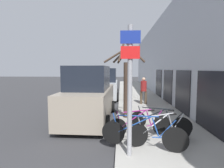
{
  "coord_description": "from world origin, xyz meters",
  "views": [
    {
      "loc": [
        1.13,
        -1.0,
        2.34
      ],
      "look_at": [
        0.72,
        7.23,
        1.63
      ],
      "focal_mm": 28.0,
      "sensor_mm": 36.0,
      "label": 1
    }
  ],
  "objects_px": {
    "parked_car_1": "(106,85)",
    "street_tree": "(125,81)",
    "pedestrian_near": "(144,89)",
    "bicycle_1": "(162,130)",
    "bicycle_2": "(140,125)",
    "bicycle_0": "(143,134)",
    "signpost": "(130,87)",
    "parked_car_0": "(90,96)",
    "bicycle_3": "(159,121)"
  },
  "relations": [
    {
      "from": "pedestrian_near",
      "to": "parked_car_1",
      "type": "bearing_deg",
      "value": 135.41
    },
    {
      "from": "parked_car_1",
      "to": "street_tree",
      "type": "height_order",
      "value": "street_tree"
    },
    {
      "from": "pedestrian_near",
      "to": "bicycle_1",
      "type": "bearing_deg",
      "value": -90.06
    },
    {
      "from": "bicycle_0",
      "to": "parked_car_1",
      "type": "distance_m",
      "value": 9.15
    },
    {
      "from": "street_tree",
      "to": "bicycle_3",
      "type": "bearing_deg",
      "value": -55.86
    },
    {
      "from": "parked_car_1",
      "to": "pedestrian_near",
      "type": "distance_m",
      "value": 3.79
    },
    {
      "from": "parked_car_0",
      "to": "street_tree",
      "type": "bearing_deg",
      "value": 1.09
    },
    {
      "from": "parked_car_0",
      "to": "bicycle_1",
      "type": "bearing_deg",
      "value": -44.63
    },
    {
      "from": "parked_car_1",
      "to": "bicycle_3",
      "type": "bearing_deg",
      "value": -72.25
    },
    {
      "from": "bicycle_1",
      "to": "parked_car_0",
      "type": "height_order",
      "value": "parked_car_0"
    },
    {
      "from": "street_tree",
      "to": "parked_car_1",
      "type": "bearing_deg",
      "value": 103.06
    },
    {
      "from": "parked_car_1",
      "to": "street_tree",
      "type": "bearing_deg",
      "value": -77.56
    },
    {
      "from": "bicycle_0",
      "to": "bicycle_1",
      "type": "xyz_separation_m",
      "value": [
        0.6,
        0.36,
        -0.02
      ]
    },
    {
      "from": "bicycle_2",
      "to": "street_tree",
      "type": "bearing_deg",
      "value": -4.35
    },
    {
      "from": "bicycle_1",
      "to": "bicycle_0",
      "type": "bearing_deg",
      "value": 100.1
    },
    {
      "from": "parked_car_1",
      "to": "pedestrian_near",
      "type": "bearing_deg",
      "value": -47.34
    },
    {
      "from": "street_tree",
      "to": "pedestrian_near",
      "type": "bearing_deg",
      "value": 68.56
    },
    {
      "from": "bicycle_0",
      "to": "street_tree",
      "type": "xyz_separation_m",
      "value": [
        -0.4,
        3.08,
        1.27
      ]
    },
    {
      "from": "bicycle_2",
      "to": "pedestrian_near",
      "type": "height_order",
      "value": "pedestrian_near"
    },
    {
      "from": "bicycle_2",
      "to": "street_tree",
      "type": "distance_m",
      "value": 2.61
    },
    {
      "from": "bicycle_0",
      "to": "signpost",
      "type": "bearing_deg",
      "value": 153.3
    },
    {
      "from": "bicycle_0",
      "to": "bicycle_2",
      "type": "distance_m",
      "value": 0.85
    },
    {
      "from": "bicycle_0",
      "to": "street_tree",
      "type": "bearing_deg",
      "value": 22.7
    },
    {
      "from": "bicycle_0",
      "to": "pedestrian_near",
      "type": "xyz_separation_m",
      "value": [
        0.83,
        6.21,
        0.56
      ]
    },
    {
      "from": "bicycle_2",
      "to": "pedestrian_near",
      "type": "xyz_separation_m",
      "value": [
        0.81,
        5.36,
        0.58
      ]
    },
    {
      "from": "bicycle_0",
      "to": "bicycle_3",
      "type": "height_order",
      "value": "bicycle_0"
    },
    {
      "from": "bicycle_0",
      "to": "parked_car_1",
      "type": "relative_size",
      "value": 0.54
    },
    {
      "from": "pedestrian_near",
      "to": "street_tree",
      "type": "xyz_separation_m",
      "value": [
        -1.23,
        -3.13,
        0.71
      ]
    },
    {
      "from": "bicycle_3",
      "to": "pedestrian_near",
      "type": "height_order",
      "value": "pedestrian_near"
    },
    {
      "from": "bicycle_1",
      "to": "bicycle_2",
      "type": "height_order",
      "value": "bicycle_1"
    },
    {
      "from": "parked_car_1",
      "to": "signpost",
      "type": "bearing_deg",
      "value": -82.23
    },
    {
      "from": "bicycle_2",
      "to": "pedestrian_near",
      "type": "bearing_deg",
      "value": -23.64
    },
    {
      "from": "signpost",
      "to": "bicycle_2",
      "type": "distance_m",
      "value": 1.91
    },
    {
      "from": "signpost",
      "to": "street_tree",
      "type": "relative_size",
      "value": 0.87
    },
    {
      "from": "pedestrian_near",
      "to": "street_tree",
      "type": "bearing_deg",
      "value": -109.31
    },
    {
      "from": "pedestrian_near",
      "to": "bicycle_3",
      "type": "bearing_deg",
      "value": -88.78
    },
    {
      "from": "signpost",
      "to": "bicycle_2",
      "type": "relative_size",
      "value": 1.54
    },
    {
      "from": "bicycle_3",
      "to": "pedestrian_near",
      "type": "bearing_deg",
      "value": 27.61
    },
    {
      "from": "parked_car_0",
      "to": "parked_car_1",
      "type": "bearing_deg",
      "value": 89.01
    },
    {
      "from": "bicycle_2",
      "to": "parked_car_1",
      "type": "distance_m",
      "value": 8.33
    },
    {
      "from": "signpost",
      "to": "street_tree",
      "type": "distance_m",
      "value": 3.51
    },
    {
      "from": "parked_car_1",
      "to": "street_tree",
      "type": "relative_size",
      "value": 1.15
    },
    {
      "from": "bicycle_0",
      "to": "parked_car_1",
      "type": "bearing_deg",
      "value": 26.41
    },
    {
      "from": "bicycle_3",
      "to": "street_tree",
      "type": "bearing_deg",
      "value": 62.66
    },
    {
      "from": "bicycle_0",
      "to": "street_tree",
      "type": "relative_size",
      "value": 0.62
    },
    {
      "from": "bicycle_2",
      "to": "parked_car_0",
      "type": "relative_size",
      "value": 0.45
    },
    {
      "from": "bicycle_1",
      "to": "parked_car_1",
      "type": "height_order",
      "value": "parked_car_1"
    },
    {
      "from": "parked_car_0",
      "to": "parked_car_1",
      "type": "distance_m",
      "value": 5.88
    },
    {
      "from": "signpost",
      "to": "pedestrian_near",
      "type": "xyz_separation_m",
      "value": [
        1.21,
        6.64,
        -0.78
      ]
    },
    {
      "from": "street_tree",
      "to": "parked_car_0",
      "type": "bearing_deg",
      "value": 179.64
    }
  ]
}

